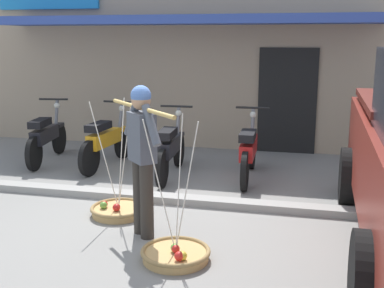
{
  "coord_description": "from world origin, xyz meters",
  "views": [
    {
      "loc": [
        1.89,
        -5.32,
        2.2
      ],
      "look_at": [
        0.49,
        0.6,
        0.85
      ],
      "focal_mm": 45.43,
      "sensor_mm": 36.0,
      "label": 1
    }
  ],
  "objects_px": {
    "motorcycle_nearest_shop": "(46,137)",
    "fruit_basket_left_side": "(118,209)",
    "fruit_basket_right_side": "(176,253)",
    "motorcycle_third_in_row": "(171,149)",
    "motorcycle_second_in_row": "(106,141)",
    "fruit_vendor": "(142,151)",
    "motorcycle_end_of_row": "(249,151)"
  },
  "relations": [
    {
      "from": "motorcycle_third_in_row",
      "to": "motorcycle_end_of_row",
      "type": "relative_size",
      "value": 1.0
    },
    {
      "from": "fruit_vendor",
      "to": "motorcycle_second_in_row",
      "type": "bearing_deg",
      "value": 120.75
    },
    {
      "from": "fruit_basket_right_side",
      "to": "motorcycle_third_in_row",
      "type": "distance_m",
      "value": 3.04
    },
    {
      "from": "motorcycle_nearest_shop",
      "to": "motorcycle_end_of_row",
      "type": "height_order",
      "value": "same"
    },
    {
      "from": "fruit_basket_right_side",
      "to": "motorcycle_third_in_row",
      "type": "xyz_separation_m",
      "value": [
        -0.87,
        2.88,
        0.38
      ]
    },
    {
      "from": "motorcycle_nearest_shop",
      "to": "fruit_basket_left_side",
      "type": "bearing_deg",
      "value": -44.64
    },
    {
      "from": "fruit_basket_left_side",
      "to": "motorcycle_nearest_shop",
      "type": "bearing_deg",
      "value": 135.36
    },
    {
      "from": "fruit_vendor",
      "to": "motorcycle_second_in_row",
      "type": "height_order",
      "value": "fruit_vendor"
    },
    {
      "from": "motorcycle_nearest_shop",
      "to": "motorcycle_second_in_row",
      "type": "distance_m",
      "value": 1.18
    },
    {
      "from": "motorcycle_nearest_shop",
      "to": "motorcycle_second_in_row",
      "type": "height_order",
      "value": "same"
    },
    {
      "from": "fruit_vendor",
      "to": "motorcycle_end_of_row",
      "type": "bearing_deg",
      "value": 70.37
    },
    {
      "from": "fruit_basket_right_side",
      "to": "motorcycle_second_in_row",
      "type": "bearing_deg",
      "value": 123.34
    },
    {
      "from": "fruit_basket_left_side",
      "to": "fruit_basket_right_side",
      "type": "distance_m",
      "value": 1.48
    },
    {
      "from": "motorcycle_second_in_row",
      "to": "motorcycle_third_in_row",
      "type": "xyz_separation_m",
      "value": [
        1.23,
        -0.31,
        0.0
      ]
    },
    {
      "from": "motorcycle_third_in_row",
      "to": "fruit_basket_left_side",
      "type": "bearing_deg",
      "value": -95.37
    },
    {
      "from": "fruit_basket_left_side",
      "to": "fruit_basket_right_side",
      "type": "relative_size",
      "value": 1.0
    },
    {
      "from": "fruit_basket_left_side",
      "to": "motorcycle_third_in_row",
      "type": "bearing_deg",
      "value": 84.63
    },
    {
      "from": "fruit_basket_left_side",
      "to": "fruit_basket_right_side",
      "type": "height_order",
      "value": "same"
    },
    {
      "from": "fruit_basket_right_side",
      "to": "motorcycle_end_of_row",
      "type": "relative_size",
      "value": 0.8
    },
    {
      "from": "fruit_basket_left_side",
      "to": "motorcycle_second_in_row",
      "type": "height_order",
      "value": "fruit_basket_left_side"
    },
    {
      "from": "motorcycle_end_of_row",
      "to": "motorcycle_second_in_row",
      "type": "bearing_deg",
      "value": 175.66
    },
    {
      "from": "fruit_vendor",
      "to": "motorcycle_third_in_row",
      "type": "distance_m",
      "value": 2.43
    },
    {
      "from": "fruit_vendor",
      "to": "fruit_basket_right_side",
      "type": "height_order",
      "value": "fruit_vendor"
    },
    {
      "from": "motorcycle_second_in_row",
      "to": "motorcycle_third_in_row",
      "type": "height_order",
      "value": "same"
    },
    {
      "from": "motorcycle_second_in_row",
      "to": "motorcycle_third_in_row",
      "type": "relative_size",
      "value": 1.0
    },
    {
      "from": "fruit_basket_left_side",
      "to": "motorcycle_third_in_row",
      "type": "height_order",
      "value": "fruit_basket_left_side"
    },
    {
      "from": "fruit_vendor",
      "to": "motorcycle_second_in_row",
      "type": "xyz_separation_m",
      "value": [
        -1.58,
        2.66,
        -0.52
      ]
    },
    {
      "from": "fruit_basket_right_side",
      "to": "motorcycle_end_of_row",
      "type": "height_order",
      "value": "fruit_basket_right_side"
    },
    {
      "from": "motorcycle_second_in_row",
      "to": "motorcycle_end_of_row",
      "type": "bearing_deg",
      "value": -4.34
    },
    {
      "from": "fruit_basket_left_side",
      "to": "motorcycle_second_in_row",
      "type": "relative_size",
      "value": 0.8
    },
    {
      "from": "motorcycle_third_in_row",
      "to": "motorcycle_end_of_row",
      "type": "height_order",
      "value": "same"
    },
    {
      "from": "fruit_basket_left_side",
      "to": "motorcycle_second_in_row",
      "type": "distance_m",
      "value": 2.42
    }
  ]
}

